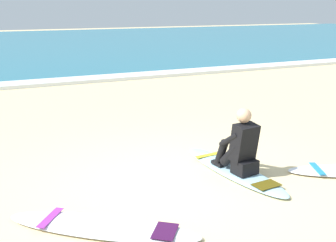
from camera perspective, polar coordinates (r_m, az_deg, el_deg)
The scene contains 6 objects.
ground_plane at distance 5.97m, azimuth 0.33°, elevation -8.37°, with size 80.00×80.00×0.00m, color beige.
sea at distance 27.38m, azimuth -20.32°, elevation 9.55°, with size 80.00×28.00×0.10m, color teal.
breaking_foam at distance 13.88m, azimuth -15.01°, elevation 5.14°, with size 80.00×0.90×0.11m, color white.
surfboard_main at distance 6.40m, azimuth 8.78°, elevation -6.54°, with size 0.71×2.28×0.08m.
surfer_seated at distance 6.15m, azimuth 9.70°, elevation -3.50°, with size 0.42×0.74×0.95m.
surfboard_spare_near at distance 4.87m, azimuth -8.85°, elevation -13.92°, with size 2.09×1.79×0.08m.
Camera 1 is at (-2.34, -4.93, 2.41)m, focal length 45.10 mm.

